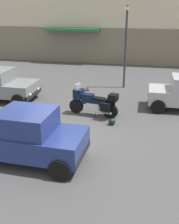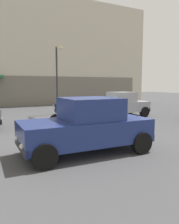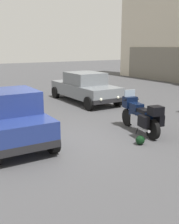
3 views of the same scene
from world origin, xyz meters
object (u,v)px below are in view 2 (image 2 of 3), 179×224
(motorcycle, at_px, (74,114))
(bollard_curbside, at_px, (101,106))
(helmet, at_px, (99,125))
(car_wagon_end, at_px, (87,126))
(car_compact_side, at_px, (121,105))
(streetlamp_curbside, at_px, (58,73))

(motorcycle, xyz_separation_m, bollard_curbside, (4.14, 4.46, -0.19))
(helmet, relative_size, car_wagon_end, 0.07)
(car_compact_side, bearing_deg, car_wagon_end, 45.95)
(motorcycle, xyz_separation_m, car_wagon_end, (-1.35, -4.04, 0.19))
(motorcycle, bearing_deg, car_compact_side, -146.25)
(car_compact_side, bearing_deg, helmet, 37.87)
(helmet, distance_m, bollard_curbside, 6.20)
(streetlamp_curbside, height_order, bollard_curbside, streetlamp_curbside)
(helmet, distance_m, car_wagon_end, 3.99)
(car_wagon_end, xyz_separation_m, bollard_curbside, (5.48, 8.50, -0.38))
(motorcycle, relative_size, bollard_curbside, 2.78)
(helmet, bearing_deg, car_wagon_end, -125.03)
(motorcycle, distance_m, car_wagon_end, 4.26)
(motorcycle, relative_size, helmet, 8.01)
(car_wagon_end, height_order, bollard_curbside, car_wagon_end)
(car_compact_side, relative_size, bollard_curbside, 4.34)
(helmet, bearing_deg, bollard_curbside, 58.58)
(motorcycle, relative_size, car_wagon_end, 0.57)
(car_compact_side, bearing_deg, motorcycle, 21.53)
(car_compact_side, relative_size, streetlamp_curbside, 0.78)
(streetlamp_curbside, bearing_deg, car_wagon_end, -104.20)
(car_compact_side, distance_m, streetlamp_curbside, 4.72)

